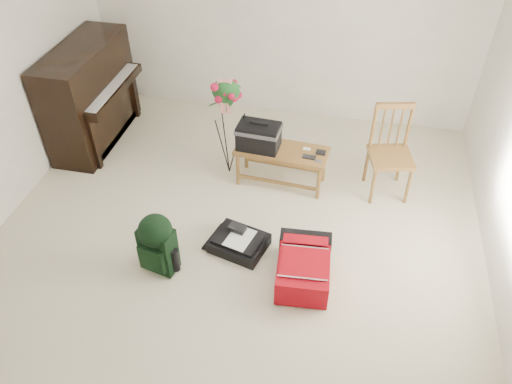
% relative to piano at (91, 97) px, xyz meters
% --- Properties ---
extents(floor, '(5.00, 5.50, 0.01)m').
position_rel_piano_xyz_m(floor, '(2.19, -1.60, -0.60)').
color(floor, beige).
rests_on(floor, ground).
extents(ceiling, '(5.00, 5.50, 0.01)m').
position_rel_piano_xyz_m(ceiling, '(2.19, -1.60, 1.90)').
color(ceiling, white).
rests_on(ceiling, wall_back).
extents(wall_back, '(5.00, 0.04, 2.50)m').
position_rel_piano_xyz_m(wall_back, '(2.19, 1.15, 0.65)').
color(wall_back, white).
rests_on(wall_back, floor).
extents(piano, '(0.71, 1.50, 1.25)m').
position_rel_piano_xyz_m(piano, '(0.00, 0.00, 0.00)').
color(piano, black).
rests_on(piano, floor).
extents(bench, '(1.07, 0.48, 0.80)m').
position_rel_piano_xyz_m(bench, '(2.30, -0.43, -0.03)').
color(bench, brown).
rests_on(bench, floor).
extents(dining_chair, '(0.54, 0.54, 1.05)m').
position_rel_piano_xyz_m(dining_chair, '(3.67, -0.29, -0.09)').
color(dining_chair, brown).
rests_on(dining_chair, floor).
extents(red_suitcase, '(0.53, 0.75, 0.31)m').
position_rel_piano_xyz_m(red_suitcase, '(2.94, -1.75, -0.44)').
color(red_suitcase, red).
rests_on(red_suitcase, floor).
extents(black_duffel, '(0.62, 0.54, 0.22)m').
position_rel_piano_xyz_m(black_duffel, '(2.25, -1.54, -0.52)').
color(black_duffel, black).
rests_on(black_duffel, floor).
extents(green_backpack, '(0.37, 0.34, 0.66)m').
position_rel_piano_xyz_m(green_backpack, '(1.57, -1.95, -0.24)').
color(green_backpack, black).
rests_on(green_backpack, floor).
extents(flower_stand, '(0.43, 0.43, 1.27)m').
position_rel_piano_xyz_m(flower_stand, '(1.84, -0.35, 0.02)').
color(flower_stand, black).
rests_on(flower_stand, floor).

